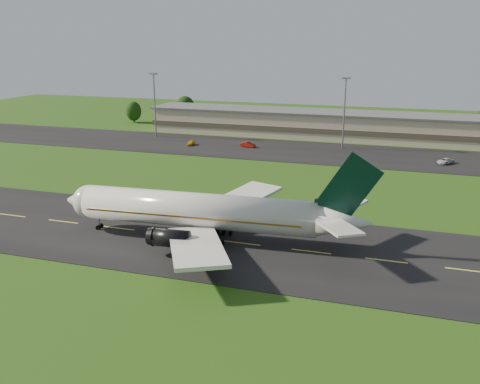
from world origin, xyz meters
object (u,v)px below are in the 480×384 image
(terminal, at_px, (354,126))
(service_vehicle_b, at_px, (248,145))
(service_vehicle_a, at_px, (191,143))
(light_mast_west, at_px, (154,97))
(light_mast_centre, at_px, (345,104))
(airliner, at_px, (203,211))
(service_vehicle_c, at_px, (445,161))

(terminal, xyz_separation_m, service_vehicle_b, (-28.04, -23.28, -3.15))
(service_vehicle_a, bearing_deg, terminal, 26.55)
(light_mast_west, relative_size, light_mast_centre, 1.00)
(airliner, relative_size, terminal, 0.35)
(terminal, height_order, service_vehicle_c, terminal)
(light_mast_centre, bearing_deg, light_mast_west, 180.00)
(terminal, height_order, service_vehicle_a, terminal)
(airliner, distance_m, service_vehicle_c, 78.58)
(service_vehicle_b, bearing_deg, light_mast_west, 86.15)
(airliner, distance_m, light_mast_centre, 81.18)
(service_vehicle_a, bearing_deg, airliner, -68.76)
(light_mast_centre, relative_size, service_vehicle_b, 4.51)
(airliner, xyz_separation_m, service_vehicle_c, (39.24, 67.98, -3.86))
(light_mast_centre, bearing_deg, service_vehicle_c, -23.41)
(service_vehicle_a, bearing_deg, light_mast_centre, 9.17)
(airliner, xyz_separation_m, service_vehicle_a, (-32.04, 70.33, -3.89))
(airliner, bearing_deg, service_vehicle_c, 56.19)
(light_mast_centre, xyz_separation_m, service_vehicle_b, (-26.64, -7.10, -11.89))
(light_mast_west, xyz_separation_m, service_vehicle_a, (16.37, -9.61, -11.96))
(terminal, relative_size, service_vehicle_c, 28.88)
(airliner, relative_size, light_mast_centre, 2.52)
(airliner, relative_size, service_vehicle_c, 10.22)
(light_mast_centre, relative_size, service_vehicle_a, 5.15)
(airliner, bearing_deg, service_vehicle_b, 97.86)
(terminal, distance_m, light_mast_west, 64.10)
(light_mast_centre, height_order, service_vehicle_a, light_mast_centre)
(light_mast_west, bearing_deg, service_vehicle_c, -7.78)
(light_mast_west, relative_size, service_vehicle_a, 5.15)
(light_mast_west, relative_size, service_vehicle_c, 4.05)
(light_mast_west, height_order, light_mast_centre, same)
(airliner, distance_m, light_mast_west, 93.80)
(service_vehicle_c, bearing_deg, airliner, -85.71)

